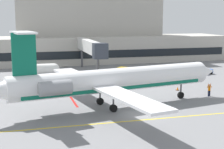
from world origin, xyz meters
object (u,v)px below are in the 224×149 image
Objects in this scene: pushback_tractor at (202,69)px; fuel_tank at (37,70)px; regional_jet at (112,81)px; baggage_tug at (119,75)px; marshaller at (209,90)px.

fuel_tank reaches higher than pushback_tractor.
fuel_tank is (-7.43, 24.34, -2.01)m from regional_jet.
baggage_tug is 17.32m from pushback_tractor.
fuel_tank reaches higher than marshaller.
regional_jet is 8.57× the size of baggage_tug.
baggage_tug is 17.01m from marshaller.
regional_jet is 25.53m from fuel_tank.
marshaller is (8.57, -14.70, -0.13)m from baggage_tug.
pushback_tractor is 1.98× the size of marshaller.
baggage_tug is at bearing -172.58° from pushback_tractor.
marshaller is at bearing -59.75° from baggage_tug.
baggage_tug is 2.02× the size of marshaller.
marshaller is (-8.60, -16.93, -0.01)m from pushback_tractor.
marshaller is at bearing 8.24° from regional_jet.
regional_jet is 30.14m from pushback_tractor.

